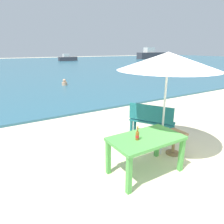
{
  "coord_description": "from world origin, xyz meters",
  "views": [
    {
      "loc": [
        -3.43,
        -1.74,
        2.36
      ],
      "look_at": [
        -0.53,
        3.0,
        0.6
      ],
      "focal_mm": 32.08,
      "sensor_mm": 36.0,
      "label": 1
    }
  ],
  "objects_px": {
    "beer_bottle_amber": "(137,135)",
    "swimmer_person": "(64,83)",
    "picnic_table_green": "(146,142)",
    "patio_umbrella": "(168,61)",
    "side_table_wood": "(174,140)",
    "bench_teal_center": "(151,119)",
    "boat_fishing_trawler": "(151,55)",
    "boat_tanker": "(68,58)"
  },
  "relations": [
    {
      "from": "picnic_table_green",
      "to": "bench_teal_center",
      "type": "relative_size",
      "value": 1.15
    },
    {
      "from": "patio_umbrella",
      "to": "boat_tanker",
      "type": "relative_size",
      "value": 0.63
    },
    {
      "from": "side_table_wood",
      "to": "boat_fishing_trawler",
      "type": "distance_m",
      "value": 45.28
    },
    {
      "from": "bench_teal_center",
      "to": "patio_umbrella",
      "type": "bearing_deg",
      "value": -116.99
    },
    {
      "from": "side_table_wood",
      "to": "boat_fishing_trawler",
      "type": "relative_size",
      "value": 0.08
    },
    {
      "from": "side_table_wood",
      "to": "picnic_table_green",
      "type": "bearing_deg",
      "value": -168.23
    },
    {
      "from": "boat_fishing_trawler",
      "to": "patio_umbrella",
      "type": "bearing_deg",
      "value": -131.52
    },
    {
      "from": "bench_teal_center",
      "to": "swimmer_person",
      "type": "height_order",
      "value": "bench_teal_center"
    },
    {
      "from": "patio_umbrella",
      "to": "swimmer_person",
      "type": "relative_size",
      "value": 5.61
    },
    {
      "from": "patio_umbrella",
      "to": "swimmer_person",
      "type": "height_order",
      "value": "patio_umbrella"
    },
    {
      "from": "side_table_wood",
      "to": "boat_fishing_trawler",
      "type": "height_order",
      "value": "boat_fishing_trawler"
    },
    {
      "from": "picnic_table_green",
      "to": "boat_fishing_trawler",
      "type": "xyz_separation_m",
      "value": [
        30.85,
        34.3,
        0.35
      ]
    },
    {
      "from": "beer_bottle_amber",
      "to": "boat_tanker",
      "type": "xyz_separation_m",
      "value": [
        11.56,
        36.54,
        -0.3
      ]
    },
    {
      "from": "bench_teal_center",
      "to": "swimmer_person",
      "type": "xyz_separation_m",
      "value": [
        0.56,
        8.93,
        -0.3
      ]
    },
    {
      "from": "patio_umbrella",
      "to": "bench_teal_center",
      "type": "relative_size",
      "value": 1.89
    },
    {
      "from": "swimmer_person",
      "to": "boat_fishing_trawler",
      "type": "height_order",
      "value": "boat_fishing_trawler"
    },
    {
      "from": "picnic_table_green",
      "to": "side_table_wood",
      "type": "bearing_deg",
      "value": 11.77
    },
    {
      "from": "boat_fishing_trawler",
      "to": "bench_teal_center",
      "type": "bearing_deg",
      "value": -131.82
    },
    {
      "from": "bench_teal_center",
      "to": "boat_tanker",
      "type": "relative_size",
      "value": 0.33
    },
    {
      "from": "patio_umbrella",
      "to": "boat_fishing_trawler",
      "type": "distance_m",
      "value": 45.36
    },
    {
      "from": "beer_bottle_amber",
      "to": "patio_umbrella",
      "type": "distance_m",
      "value": 1.65
    },
    {
      "from": "patio_umbrella",
      "to": "swimmer_person",
      "type": "distance_m",
      "value": 9.98
    },
    {
      "from": "bench_teal_center",
      "to": "boat_fishing_trawler",
      "type": "distance_m",
      "value": 44.45
    },
    {
      "from": "side_table_wood",
      "to": "swimmer_person",
      "type": "distance_m",
      "value": 9.92
    },
    {
      "from": "swimmer_person",
      "to": "boat_fishing_trawler",
      "type": "bearing_deg",
      "value": 39.76
    },
    {
      "from": "beer_bottle_amber",
      "to": "patio_umbrella",
      "type": "xyz_separation_m",
      "value": [
        1.01,
        0.35,
        1.26
      ]
    },
    {
      "from": "bench_teal_center",
      "to": "beer_bottle_amber",
      "type": "bearing_deg",
      "value": -140.43
    },
    {
      "from": "beer_bottle_amber",
      "to": "side_table_wood",
      "type": "relative_size",
      "value": 0.49
    },
    {
      "from": "beer_bottle_amber",
      "to": "patio_umbrella",
      "type": "bearing_deg",
      "value": 19.31
    },
    {
      "from": "boat_tanker",
      "to": "beer_bottle_amber",
      "type": "bearing_deg",
      "value": -107.55
    },
    {
      "from": "beer_bottle_amber",
      "to": "swimmer_person",
      "type": "bearing_deg",
      "value": 78.85
    },
    {
      "from": "boat_tanker",
      "to": "side_table_wood",
      "type": "bearing_deg",
      "value": -105.82
    },
    {
      "from": "picnic_table_green",
      "to": "boat_fishing_trawler",
      "type": "bearing_deg",
      "value": 48.03
    },
    {
      "from": "swimmer_person",
      "to": "boat_tanker",
      "type": "xyz_separation_m",
      "value": [
        9.56,
        26.43,
        0.32
      ]
    },
    {
      "from": "bench_teal_center",
      "to": "boat_fishing_trawler",
      "type": "bearing_deg",
      "value": 48.18
    },
    {
      "from": "picnic_table_green",
      "to": "side_table_wood",
      "type": "xyz_separation_m",
      "value": [
        1.05,
        0.22,
        -0.3
      ]
    },
    {
      "from": "swimmer_person",
      "to": "bench_teal_center",
      "type": "bearing_deg",
      "value": -93.61
    },
    {
      "from": "swimmer_person",
      "to": "boat_fishing_trawler",
      "type": "distance_m",
      "value": 37.83
    },
    {
      "from": "swimmer_person",
      "to": "picnic_table_green",
      "type": "bearing_deg",
      "value": -99.95
    },
    {
      "from": "patio_umbrella",
      "to": "side_table_wood",
      "type": "xyz_separation_m",
      "value": [
        0.26,
        -0.13,
        -1.76
      ]
    },
    {
      "from": "side_table_wood",
      "to": "swimmer_person",
      "type": "relative_size",
      "value": 1.32
    },
    {
      "from": "picnic_table_green",
      "to": "swimmer_person",
      "type": "xyz_separation_m",
      "value": [
        1.77,
        10.11,
        -0.41
      ]
    }
  ]
}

